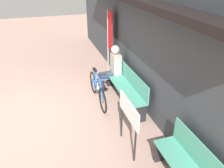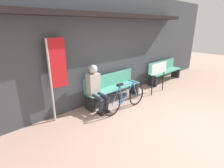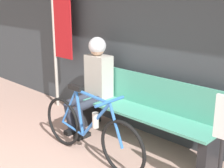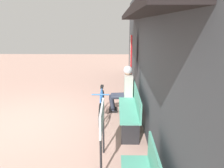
# 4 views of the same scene
# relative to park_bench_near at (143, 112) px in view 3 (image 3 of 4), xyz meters

# --- Properties ---
(storefront_wall) EXTENTS (12.00, 0.56, 3.20)m
(storefront_wall) POSITION_rel_park_bench_near_xyz_m (0.03, 0.32, 1.25)
(storefront_wall) COLOR #3D4247
(storefront_wall) RESTS_ON ground_plane
(park_bench_near) EXTENTS (1.93, 0.42, 0.85)m
(park_bench_near) POSITION_rel_park_bench_near_xyz_m (0.00, 0.00, 0.00)
(park_bench_near) COLOR #51A88E
(park_bench_near) RESTS_ON ground_plane
(bicycle) EXTENTS (1.58, 0.40, 0.82)m
(bicycle) POSITION_rel_park_bench_near_xyz_m (-0.20, -0.70, -0.07)
(bicycle) COLOR black
(bicycle) RESTS_ON ground_plane
(person_seated) EXTENTS (0.34, 0.63, 1.26)m
(person_seated) POSITION_rel_park_bench_near_xyz_m (-0.76, -0.11, 0.31)
(person_seated) COLOR #2D3342
(person_seated) RESTS_ON ground_plane
(banner_pole) EXTENTS (0.45, 0.05, 1.98)m
(banner_pole) POSITION_rel_park_bench_near_xyz_m (-1.73, 0.10, 0.85)
(banner_pole) COLOR #B7B2A8
(banner_pole) RESTS_ON ground_plane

